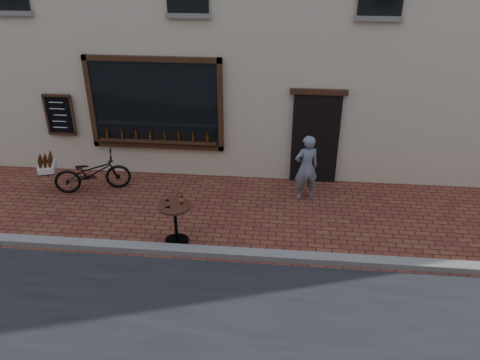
{
  "coord_description": "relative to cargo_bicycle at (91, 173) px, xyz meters",
  "views": [
    {
      "loc": [
        1.15,
        -6.92,
        5.33
      ],
      "look_at": [
        0.34,
        1.2,
        1.1
      ],
      "focal_mm": 35.0,
      "sensor_mm": 36.0,
      "label": 1
    }
  ],
  "objects": [
    {
      "name": "cargo_bicycle",
      "position": [
        0.0,
        0.0,
        0.0
      ],
      "size": [
        2.07,
        1.19,
        0.98
      ],
      "rotation": [
        0.0,
        0.0,
        1.91
      ],
      "color": "black",
      "rests_on": "ground"
    },
    {
      "name": "pedestrian",
      "position": [
        4.98,
        0.15,
        0.3
      ],
      "size": [
        0.65,
        0.54,
        1.53
      ],
      "primitive_type": "imported",
      "rotation": [
        0.0,
        0.0,
        3.5
      ],
      "color": "slate",
      "rests_on": "ground"
    },
    {
      "name": "bistro_table",
      "position": [
        2.44,
        -1.89,
        0.13
      ],
      "size": [
        0.65,
        0.65,
        1.11
      ],
      "color": "black",
      "rests_on": "ground"
    },
    {
      "name": "kerb",
      "position": [
        3.29,
        -2.25,
        -0.41
      ],
      "size": [
        90.0,
        0.25,
        0.12
      ],
      "primitive_type": "cube",
      "color": "slate",
      "rests_on": "ground"
    },
    {
      "name": "ground",
      "position": [
        3.29,
        -2.45,
        -0.47
      ],
      "size": [
        90.0,
        90.0,
        0.0
      ],
      "primitive_type": "plane",
      "color": "#5C261D",
      "rests_on": "ground"
    }
  ]
}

